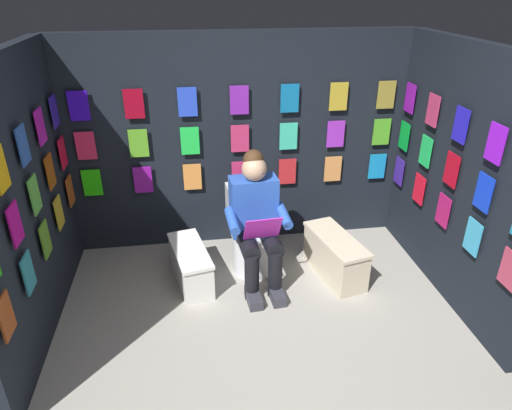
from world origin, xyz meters
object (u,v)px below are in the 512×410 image
(person_reading, at_px, (257,220))
(comic_longbox_far, at_px, (335,256))
(comic_longbox_near, at_px, (191,265))
(toilet, at_px, (251,235))

(person_reading, relative_size, comic_longbox_far, 1.51)
(comic_longbox_far, bearing_deg, comic_longbox_near, -15.98)
(comic_longbox_near, height_order, comic_longbox_far, comic_longbox_far)
(toilet, distance_m, comic_longbox_far, 0.78)
(toilet, bearing_deg, comic_longbox_far, 156.15)
(toilet, bearing_deg, person_reading, 89.42)
(comic_longbox_near, relative_size, comic_longbox_far, 0.92)
(person_reading, height_order, comic_longbox_far, person_reading)
(comic_longbox_near, bearing_deg, comic_longbox_far, 164.84)
(person_reading, bearing_deg, comic_longbox_far, 173.07)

